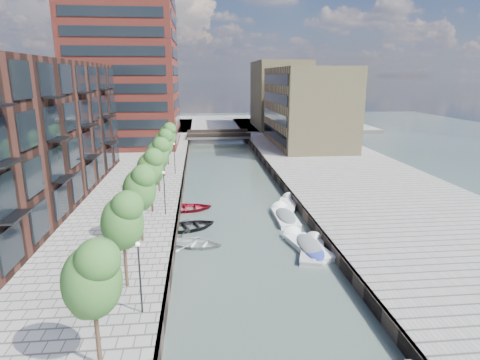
{
  "coord_description": "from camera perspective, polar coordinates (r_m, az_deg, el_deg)",
  "views": [
    {
      "loc": [
        -3.84,
        -11.74,
        13.45
      ],
      "look_at": [
        0.0,
        26.4,
        3.5
      ],
      "focal_mm": 30.0,
      "sensor_mm": 36.0,
      "label": 1
    }
  ],
  "objects": [
    {
      "name": "motorboat_4",
      "position": [
        39.36,
        6.33,
        -5.18
      ],
      "size": [
        1.92,
        5.5,
        1.83
      ],
      "color": "white",
      "rests_on": "ground"
    },
    {
      "name": "sloop_2",
      "position": [
        41.89,
        -7.32,
        -4.3
      ],
      "size": [
        5.16,
        3.9,
        1.01
      ],
      "primitive_type": "imported",
      "rotation": [
        0.0,
        0.0,
        1.66
      ],
      "color": "maroon",
      "rests_on": "ground"
    },
    {
      "name": "apartment_block",
      "position": [
        45.1,
        -26.86,
        6.05
      ],
      "size": [
        8.0,
        38.0,
        14.0
      ],
      "primitive_type": "cube",
      "color": "black",
      "rests_on": "quay_left"
    },
    {
      "name": "bridge",
      "position": [
        84.7,
        -3.11,
        6.35
      ],
      "size": [
        13.0,
        6.0,
        1.3
      ],
      "color": "gray",
      "rests_on": "ground"
    },
    {
      "name": "motorboat_3",
      "position": [
        32.49,
        10.28,
        -9.77
      ],
      "size": [
        3.11,
        5.2,
        1.64
      ],
      "color": "#B2B2B0",
      "rests_on": "ground"
    },
    {
      "name": "motorboat_2",
      "position": [
        42.93,
        6.74,
        -3.67
      ],
      "size": [
        3.5,
        5.7,
        1.8
      ],
      "color": "white",
      "rests_on": "ground"
    },
    {
      "name": "tree_4",
      "position": [
        44.74,
        -11.65,
        3.76
      ],
      "size": [
        2.5,
        2.5,
        5.95
      ],
      "color": "#382619",
      "rests_on": "quay_left"
    },
    {
      "name": "tree_1",
      "position": [
        24.61,
        -16.4,
        -5.4
      ],
      "size": [
        2.5,
        2.5,
        5.95
      ],
      "color": "#382619",
      "rests_on": "quay_left"
    },
    {
      "name": "tan_block_far",
      "position": [
        101.8,
        5.62,
        11.98
      ],
      "size": [
        12.0,
        20.0,
        16.0
      ],
      "primitive_type": "cube",
      "color": "#98895D",
      "rests_on": "quay_right"
    },
    {
      "name": "tree_5",
      "position": [
        51.61,
        -10.9,
        5.21
      ],
      "size": [
        2.5,
        2.5,
        5.95
      ],
      "color": "#382619",
      "rests_on": "quay_left"
    },
    {
      "name": "tree_3",
      "position": [
        37.92,
        -12.68,
        1.79
      ],
      "size": [
        2.5,
        2.5,
        5.95
      ],
      "color": "#382619",
      "rests_on": "quay_left"
    },
    {
      "name": "motorboat_1",
      "position": [
        33.14,
        9.34,
        -9.18
      ],
      "size": [
        3.1,
        5.78,
        1.83
      ],
      "color": "white",
      "rests_on": "ground"
    },
    {
      "name": "quay_right",
      "position": [
        56.91,
        14.82,
        0.91
      ],
      "size": [
        20.0,
        140.0,
        1.0
      ],
      "primitive_type": "cube",
      "color": "gray",
      "rests_on": "ground"
    },
    {
      "name": "tree_6",
      "position": [
        58.5,
        -10.32,
        6.32
      ],
      "size": [
        2.5,
        2.5,
        5.95
      ],
      "color": "#382619",
      "rests_on": "quay_left"
    },
    {
      "name": "tree_2",
      "position": [
        31.19,
        -14.14,
        -1.03
      ],
      "size": [
        2.5,
        2.5,
        5.95
      ],
      "color": "#382619",
      "rests_on": "quay_left"
    },
    {
      "name": "quay_wall_left",
      "position": [
        53.39,
        -8.0,
        0.37
      ],
      "size": [
        0.25,
        140.0,
        1.0
      ],
      "primitive_type": "cube",
      "color": "#332823",
      "rests_on": "ground"
    },
    {
      "name": "car",
      "position": [
        74.73,
        6.01,
        5.37
      ],
      "size": [
        1.81,
        3.78,
        1.24
      ],
      "primitive_type": "imported",
      "rotation": [
        0.0,
        0.0,
        0.1
      ],
      "color": "#B0B1B5",
      "rests_on": "quay_right"
    },
    {
      "name": "tree_0",
      "position": [
        18.33,
        -20.35,
        -12.81
      ],
      "size": [
        2.5,
        2.5,
        5.95
      ],
      "color": "#382619",
      "rests_on": "quay_left"
    },
    {
      "name": "tan_block_near",
      "position": [
        76.56,
        9.44,
        10.28
      ],
      "size": [
        12.0,
        25.0,
        14.0
      ],
      "primitive_type": "cube",
      "color": "#98895D",
      "rests_on": "quay_right"
    },
    {
      "name": "far_closure",
      "position": [
        112.56,
        -3.79,
        7.92
      ],
      "size": [
        80.0,
        40.0,
        1.0
      ],
      "primitive_type": "cube",
      "color": "gray",
      "rests_on": "ground"
    },
    {
      "name": "lamp_2",
      "position": [
        52.8,
        -9.31,
        3.51
      ],
      "size": [
        0.24,
        0.24,
        4.12
      ],
      "color": "black",
      "rests_on": "quay_left"
    },
    {
      "name": "quay_wall_right",
      "position": [
        54.26,
        4.98,
        0.69
      ],
      "size": [
        0.25,
        140.0,
        1.0
      ],
      "primitive_type": "cube",
      "color": "#332823",
      "rests_on": "ground"
    },
    {
      "name": "sloop_4",
      "position": [
        36.91,
        -7.14,
        -6.94
      ],
      "size": [
        5.82,
        4.99,
        1.02
      ],
      "primitive_type": "imported",
      "rotation": [
        0.0,
        0.0,
        1.92
      ],
      "color": "black",
      "rests_on": "ground"
    },
    {
      "name": "water",
      "position": [
        53.6,
        -1.46,
        0.01
      ],
      "size": [
        300.0,
        300.0,
        0.0
      ],
      "primitive_type": "plane",
      "color": "#38473F",
      "rests_on": "ground"
    },
    {
      "name": "lamp_0",
      "position": [
        22.36,
        -14.1,
        -12.31
      ],
      "size": [
        0.24,
        0.24,
        4.12
      ],
      "color": "black",
      "rests_on": "quay_left"
    },
    {
      "name": "sloop_3",
      "position": [
        33.33,
        -6.24,
        -9.34
      ],
      "size": [
        4.99,
        4.21,
        0.88
      ],
      "primitive_type": "imported",
      "rotation": [
        0.0,
        0.0,
        1.26
      ],
      "color": "beige",
      "rests_on": "ground"
    },
    {
      "name": "tower",
      "position": [
        77.91,
        -16.1,
        15.89
      ],
      "size": [
        18.0,
        18.0,
        30.0
      ],
      "primitive_type": "cube",
      "color": "maroon",
      "rests_on": "quay_left"
    },
    {
      "name": "lamp_1",
      "position": [
        37.25,
        -10.71,
        -1.18
      ],
      "size": [
        0.24,
        0.24,
        4.12
      ],
      "color": "black",
      "rests_on": "quay_left"
    }
  ]
}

